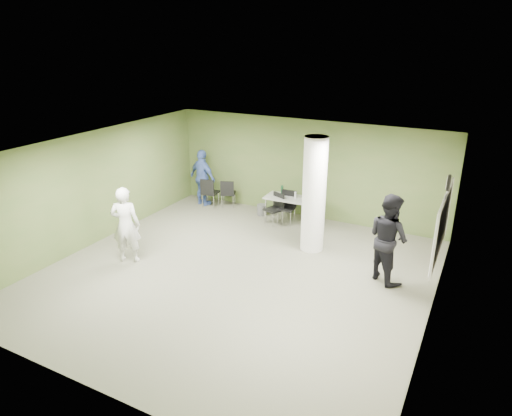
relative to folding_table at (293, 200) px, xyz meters
The scene contains 17 objects.
floor 3.38m from the folding_table, 88.63° to the right, with size 8.00×8.00×0.00m, color #535141.
ceiling 3.92m from the folding_table, 88.63° to the right, with size 8.00×8.00×0.00m, color white.
wall_back 1.00m from the folding_table, 83.48° to the left, with size 8.00×0.02×2.80m, color #48602D.
wall_left 5.18m from the folding_table, 139.87° to the right, with size 0.02×8.00×2.80m, color #48602D.
wall_right_cream 5.30m from the folding_table, 39.02° to the right, with size 0.02×8.00×2.80m, color beige.
column 1.84m from the folding_table, 50.42° to the right, with size 0.56×0.56×2.80m, color silver.
whiteboard 4.59m from the folding_table, 27.75° to the right, with size 0.05×2.30×1.30m.
wall_clock 4.82m from the folding_table, 27.74° to the right, with size 0.06×0.32×0.32m.
folding_table is the anchor object (origin of this frame).
wastebasket 1.17m from the folding_table, behind, with size 0.28×0.28×0.32m, color #4C4C4C.
chair_back_left 2.74m from the folding_table, behind, with size 0.52×0.52×0.92m.
chair_back_right 2.28m from the folding_table, behind, with size 0.55×0.55×0.85m.
chair_table_left 0.51m from the folding_table, 149.45° to the right, with size 0.56×0.56×0.87m.
chair_table_right 0.22m from the folding_table, behind, with size 0.49×0.49×0.91m.
woman_white 4.60m from the folding_table, 122.39° to the right, with size 0.66×0.43×1.81m, color silver.
man_black 3.62m from the folding_table, 33.54° to the right, with size 0.94×0.73×1.93m, color black.
man_blue 3.03m from the folding_table, behind, with size 1.02×0.42×1.74m, color #435DA8.
Camera 1 is at (4.48, -7.66, 4.92)m, focal length 32.00 mm.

